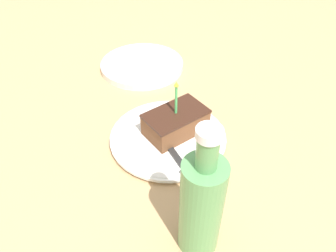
{
  "coord_description": "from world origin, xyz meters",
  "views": [
    {
      "loc": [
        -0.39,
        0.26,
        0.47
      ],
      "look_at": [
        0.0,
        -0.03,
        0.04
      ],
      "focal_mm": 35.0,
      "sensor_mm": 36.0,
      "label": 1
    }
  ],
  "objects_px": {
    "fork": "(175,156)",
    "cake_slice": "(175,122)",
    "bottle": "(201,205)",
    "side_plate": "(142,65)",
    "plate": "(168,137)"
  },
  "relations": [
    {
      "from": "fork",
      "to": "cake_slice",
      "type": "bearing_deg",
      "value": -37.02
    },
    {
      "from": "fork",
      "to": "bottle",
      "type": "relative_size",
      "value": 0.84
    },
    {
      "from": "side_plate",
      "to": "cake_slice",
      "type": "bearing_deg",
      "value": 160.7
    },
    {
      "from": "cake_slice",
      "to": "fork",
      "type": "bearing_deg",
      "value": 142.98
    },
    {
      "from": "fork",
      "to": "side_plate",
      "type": "bearing_deg",
      "value": -22.84
    },
    {
      "from": "cake_slice",
      "to": "bottle",
      "type": "height_order",
      "value": "bottle"
    },
    {
      "from": "plate",
      "to": "side_plate",
      "type": "distance_m",
      "value": 0.3
    },
    {
      "from": "bottle",
      "to": "side_plate",
      "type": "distance_m",
      "value": 0.53
    },
    {
      "from": "plate",
      "to": "bottle",
      "type": "height_order",
      "value": "bottle"
    },
    {
      "from": "plate",
      "to": "fork",
      "type": "distance_m",
      "value": 0.06
    },
    {
      "from": "plate",
      "to": "bottle",
      "type": "xyz_separation_m",
      "value": [
        -0.21,
        0.1,
        0.09
      ]
    },
    {
      "from": "bottle",
      "to": "cake_slice",
      "type": "bearing_deg",
      "value": -29.16
    },
    {
      "from": "cake_slice",
      "to": "bottle",
      "type": "bearing_deg",
      "value": 150.84
    },
    {
      "from": "fork",
      "to": "bottle",
      "type": "height_order",
      "value": "bottle"
    },
    {
      "from": "cake_slice",
      "to": "bottle",
      "type": "relative_size",
      "value": 0.53
    }
  ]
}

